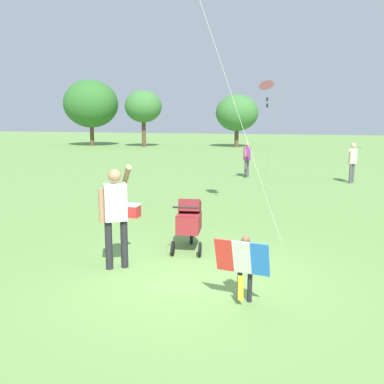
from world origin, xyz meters
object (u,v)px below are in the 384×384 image
Objects in this scene: person_sitting_far at (247,157)px; cooler_box at (131,210)px; stroller at (189,220)px; person_couple_left at (353,159)px; person_adult_flyer at (115,209)px; kite_orange_delta at (266,86)px; child_with_butterfly_kite at (244,262)px.

person_sitting_far is 3.40× the size of cooler_box.
person_couple_left is (3.80, 10.10, 0.34)m from stroller.
person_sitting_far is at bearing 88.01° from person_adult_flyer.
cooler_box is (-1.36, 3.63, -0.87)m from person_adult_flyer.
kite_orange_delta is 2.58× the size of person_sitting_far.
person_sitting_far is at bearing 173.32° from person_couple_left.
stroller reaches higher than child_with_butterfly_kite.
cooler_box is at bearing 135.01° from stroller.
kite_orange_delta is 7.42m from cooler_box.
person_sitting_far is (-1.03, 2.44, -2.81)m from kite_orange_delta.
kite_orange_delta reaches higher than child_with_butterfly_kite.
person_couple_left is at bearing -6.68° from person_sitting_far.
person_sitting_far is (-0.50, 10.61, 0.29)m from stroller.
person_couple_left is (4.30, -0.50, 0.04)m from person_sitting_far.
cooler_box is (-6.07, -7.83, -0.77)m from person_couple_left.
person_couple_left reaches higher than person_sitting_far.
kite_orange_delta is (-0.91, 10.28, 3.11)m from child_with_butterfly_kite.
person_sitting_far is 0.95× the size of person_couple_left.
stroller is 0.73× the size of person_sitting_far.
person_adult_flyer reaches higher than child_with_butterfly_kite.
person_adult_flyer is 0.46× the size of kite_orange_delta.
person_couple_left reaches higher than stroller.
child_with_butterfly_kite is 0.25× the size of kite_orange_delta.
person_sitting_far is at bearing 92.70° from stroller.
child_with_butterfly_kite is 10.78m from kite_orange_delta.
person_sitting_far is at bearing 77.96° from cooler_box.
person_adult_flyer is 1.14× the size of person_couple_left.
person_adult_flyer is 4.05× the size of cooler_box.
stroller is 0.70× the size of person_couple_left.
person_couple_left is at bearing 30.68° from kite_orange_delta.
person_couple_left is 3.57× the size of cooler_box.
person_sitting_far is 4.33m from person_couple_left.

